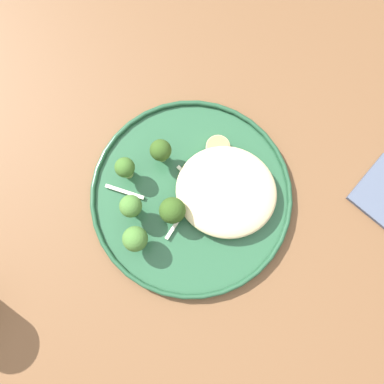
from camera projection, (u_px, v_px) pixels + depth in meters
The scene contains 16 objects.
ground at pixel (179, 237), 1.36m from camera, with size 6.00×6.00×0.00m, color #665B51.
wooden_dining_table at pixel (167, 199), 0.72m from camera, with size 1.40×1.00×0.74m.
dinner_plate at pixel (192, 194), 0.63m from camera, with size 0.29×0.29×0.02m.
noodle_bed at pixel (226, 192), 0.61m from camera, with size 0.14×0.13×0.03m.
seared_scallop_large_seared at pixel (218, 148), 0.63m from camera, with size 0.03×0.03×0.01m.
seared_scallop_half_hidden at pixel (245, 172), 0.62m from camera, with size 0.03×0.03×0.02m.
seared_scallop_on_noodles at pixel (223, 202), 0.61m from camera, with size 0.03×0.03×0.02m.
seared_scallop_rear_pale at pixel (226, 186), 0.62m from camera, with size 0.03×0.03×0.01m.
broccoli_floret_right_tilted at pixel (161, 151), 0.60m from camera, with size 0.03×0.03×0.05m.
broccoli_floret_center_pile at pixel (125, 168), 0.60m from camera, with size 0.03×0.03×0.05m.
broccoli_floret_small_sprig at pixel (131, 207), 0.59m from camera, with size 0.03×0.03×0.05m.
broccoli_floret_near_rim at pixel (135, 239), 0.58m from camera, with size 0.03×0.03×0.05m.
broccoli_floret_rear_charred at pixel (172, 211), 0.59m from camera, with size 0.04×0.04×0.05m.
onion_sliver_long_sliver at pixel (190, 177), 0.63m from camera, with size 0.05×0.01×0.00m, color silver.
onion_sliver_curled_piece at pixel (125, 192), 0.62m from camera, with size 0.06×0.01×0.00m, color silver.
onion_sliver_pale_crescent at pixel (177, 223), 0.61m from camera, with size 0.05×0.01×0.00m, color silver.
Camera 1 is at (-0.07, 0.11, 1.36)m, focal length 40.76 mm.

